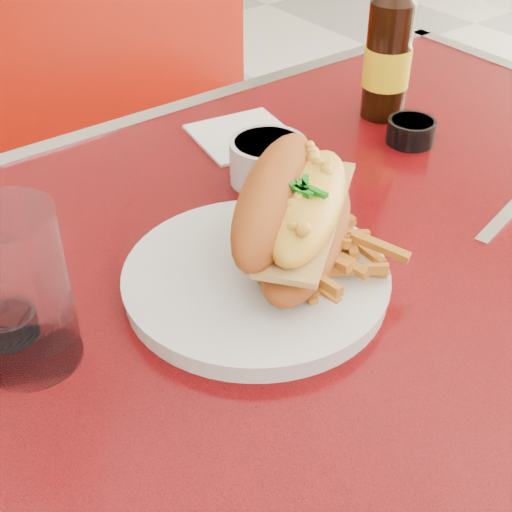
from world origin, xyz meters
TOP-DOWN VIEW (x-y plane):
  - diner_table at (0.00, 0.00)m, footprint 1.23×0.83m
  - booth_bench_far at (0.00, 0.81)m, footprint 1.20×0.51m
  - dinner_plate at (-0.09, -0.01)m, footprint 0.29×0.29m
  - mac_hoagie at (-0.03, -0.00)m, footprint 0.27×0.24m
  - fries_pile at (-0.03, -0.04)m, footprint 0.14×0.13m
  - fork at (-0.10, -0.06)m, footprint 0.03×0.16m
  - gravy_ramekin at (0.05, 0.15)m, footprint 0.11×0.11m
  - sauce_cup_left at (-0.32, 0.07)m, footprint 0.06×0.06m
  - sauce_cup_right at (0.26, 0.11)m, footprint 0.06×0.06m
  - beer_bottle at (0.29, 0.20)m, footprint 0.07×0.07m
  - water_tumbler at (-0.31, 0.03)m, footprint 0.10×0.10m
  - paper_napkin at (0.09, 0.26)m, footprint 0.15×0.15m

SIDE VIEW (x-z plane):
  - booth_bench_far at x=0.00m, z-range -0.16..0.74m
  - diner_table at x=0.00m, z-range 0.22..0.99m
  - paper_napkin at x=0.09m, z-range 0.77..0.77m
  - dinner_plate at x=-0.09m, z-range 0.77..0.79m
  - sauce_cup_left at x=-0.32m, z-range 0.77..0.80m
  - sauce_cup_right at x=0.26m, z-range 0.77..0.80m
  - fork at x=-0.10m, z-range 0.79..0.79m
  - gravy_ramekin at x=0.05m, z-range 0.77..0.82m
  - fries_pile at x=-0.03m, z-range 0.79..0.82m
  - mac_hoagie at x=-0.03m, z-range 0.78..0.89m
  - water_tumbler at x=-0.31m, z-range 0.77..0.92m
  - beer_bottle at x=0.29m, z-range 0.74..1.00m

